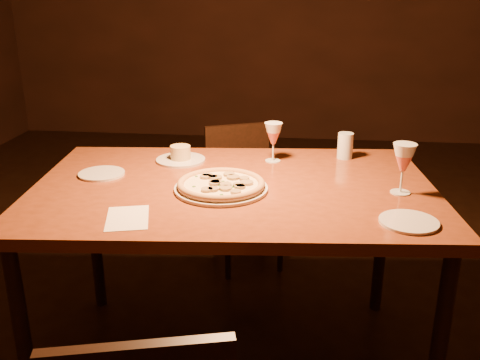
# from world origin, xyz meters

# --- Properties ---
(floor) EXTENTS (7.00, 7.00, 0.00)m
(floor) POSITION_xyz_m (0.00, 0.00, 0.00)
(floor) COLOR black
(floor) RESTS_ON ground
(dining_table) EXTENTS (1.57, 1.08, 0.80)m
(dining_table) POSITION_xyz_m (-0.26, -0.11, 0.73)
(dining_table) COLOR brown
(dining_table) RESTS_ON floor
(chair_far) EXTENTS (0.49, 0.49, 0.78)m
(chair_far) POSITION_xyz_m (-0.32, 0.82, 0.44)
(chair_far) COLOR black
(chair_far) RESTS_ON floor
(pizza_plate) EXTENTS (0.34, 0.34, 0.04)m
(pizza_plate) POSITION_xyz_m (-0.30, -0.17, 0.82)
(pizza_plate) COLOR silver
(pizza_plate) RESTS_ON dining_table
(ramekin_saucer) EXTENTS (0.21, 0.21, 0.07)m
(ramekin_saucer) POSITION_xyz_m (-0.52, 0.16, 0.82)
(ramekin_saucer) COLOR silver
(ramekin_saucer) RESTS_ON dining_table
(wine_glass_far) EXTENTS (0.08, 0.08, 0.17)m
(wine_glass_far) POSITION_xyz_m (-0.13, 0.20, 0.89)
(wine_glass_far) COLOR #CC5F55
(wine_glass_far) RESTS_ON dining_table
(wine_glass_right) EXTENTS (0.08, 0.08, 0.18)m
(wine_glass_right) POSITION_xyz_m (0.35, -0.13, 0.89)
(wine_glass_right) COLOR #CC5F55
(wine_glass_right) RESTS_ON dining_table
(water_tumbler) EXTENTS (0.07, 0.07, 0.11)m
(water_tumbler) POSITION_xyz_m (0.18, 0.28, 0.86)
(water_tumbler) COLOR silver
(water_tumbler) RESTS_ON dining_table
(side_plate_left) EXTENTS (0.18, 0.18, 0.01)m
(side_plate_left) POSITION_xyz_m (-0.79, -0.05, 0.81)
(side_plate_left) COLOR silver
(side_plate_left) RESTS_ON dining_table
(side_plate_near) EXTENTS (0.19, 0.19, 0.01)m
(side_plate_near) POSITION_xyz_m (0.33, -0.39, 0.81)
(side_plate_near) COLOR silver
(side_plate_near) RESTS_ON dining_table
(menu_card) EXTENTS (0.18, 0.22, 0.00)m
(menu_card) POSITION_xyz_m (-0.56, -0.45, 0.80)
(menu_card) COLOR white
(menu_card) RESTS_ON dining_table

